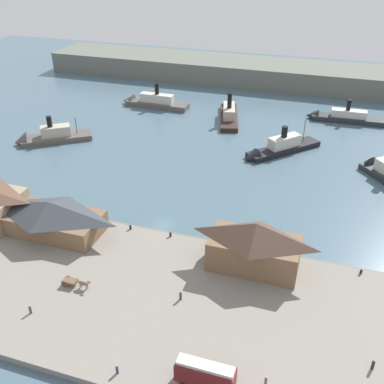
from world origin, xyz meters
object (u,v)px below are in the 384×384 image
Objects in this scene: mooring_post_center_east at (130,227)px; ferry_mid_harbor at (229,112)px; horse_cart at (75,282)px; ferry_approaching_west at (384,171)px; ferry_shed_west_terminal at (51,216)px; pedestrian_standing_center at (30,310)px; pedestrian_walking_west at (117,370)px; pedestrian_near_cart at (181,296)px; mooring_post_west at (361,271)px; street_tram at (205,373)px; pedestrian_by_tram at (266,381)px; ferry_shed_customs_shed at (255,245)px; mooring_post_east at (170,234)px; ferry_departing_north at (150,102)px; ferry_approaching_east at (46,137)px; ferry_near_quay at (277,149)px; pedestrian_near_east_shed at (373,365)px; ferry_moored_west at (340,117)px.

ferry_mid_harbor reaches higher than mooring_post_center_east.
horse_cart is 80.54m from ferry_approaching_west.
ferry_shed_west_terminal is 12.71× the size of pedestrian_standing_center.
pedestrian_standing_center is at bearing -101.12° from mooring_post_center_east.
pedestrian_walking_west is 84.14m from ferry_approaching_west.
mooring_post_west is at bearing 29.76° from pedestrian_near_cart.
mooring_post_center_east is (-25.08, 30.58, -1.98)m from street_tram.
ferry_shed_west_terminal is at bearing 154.54° from pedestrian_by_tram.
ferry_shed_customs_shed is 18.45m from mooring_post_east.
pedestrian_by_tram is (6.59, -24.14, -3.96)m from ferry_shed_customs_shed.
ferry_departing_north is at bearing 158.00° from ferry_approaching_west.
pedestrian_near_cart is 99.82m from ferry_departing_north.
ferry_approaching_east is 0.98× the size of ferry_near_quay.
ferry_mid_harbor is (46.15, 37.04, 0.20)m from ferry_approaching_east.
mooring_post_center_east is (-16.51, 16.08, -0.34)m from pedestrian_near_cart.
pedestrian_by_tram is at bearing -152.25° from pedestrian_near_east_shed.
ferry_shed_west_terminal reaches higher than horse_cart.
ferry_near_quay is at bearing 55.26° from ferry_shed_west_terminal.
pedestrian_near_east_shed is at bearing -64.77° from ferry_mid_harbor.
ferry_approaching_east is 0.84× the size of ferry_mid_harbor.
street_tram is 116.62m from ferry_departing_north.
ferry_approaching_east is (-43.65, 35.47, -0.30)m from mooring_post_center_east.
mooring_post_west is (44.88, 0.15, 0.00)m from mooring_post_center_east.
ferry_moored_west is at bearing 63.72° from ferry_near_quay.
pedestrian_near_cart is 64.51m from ferry_near_quay.
mooring_post_west is at bearing -45.98° from ferry_departing_north.
ferry_shed_west_terminal is 33.17m from pedestrian_near_cart.
pedestrian_by_tram is at bearing -39.69° from ferry_approaching_east.
pedestrian_near_east_shed reaches higher than pedestrian_standing_center.
pedestrian_near_east_shed is 30.31m from pedestrian_near_cart.
mooring_post_east is at bearing -85.13° from ferry_mid_harbor.
street_tram is 0.36× the size of ferry_near_quay.
pedestrian_near_cart is 32.69m from mooring_post_west.
ferry_approaching_west is at bearing -31.73° from ferry_mid_harbor.
ferry_shed_customs_shed is at bearing -8.26° from mooring_post_center_east.
ferry_approaching_east is at bearing -175.38° from ferry_approaching_west.
pedestrian_standing_center reaches higher than pedestrian_walking_west.
ferry_shed_west_terminal is at bearing 114.34° from pedestrian_standing_center.
ferry_moored_west is 0.97× the size of ferry_mid_harbor.
street_tram is at bearing -108.81° from ferry_approaching_west.
ferry_near_quay is (9.31, 80.62, -0.41)m from pedestrian_walking_west.
pedestrian_near_cart is at bearing 171.15° from pedestrian_near_east_shed.
ferry_shed_west_terminal is at bearing -124.74° from ferry_near_quay.
pedestrian_by_tram reaches higher than mooring_post_center_east.
ferry_approaching_east is 0.87× the size of ferry_departing_north.
pedestrian_walking_west is 0.09× the size of ferry_approaching_west.
pedestrian_near_east_shed reaches higher than mooring_post_west.
mooring_post_east is 0.04× the size of ferry_moored_west.
ferry_shed_customs_shed reaches higher than pedestrian_walking_west.
street_tram is at bearing 8.83° from pedestrian_walking_west.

